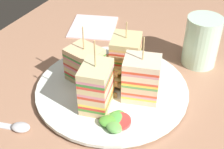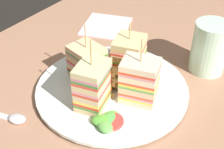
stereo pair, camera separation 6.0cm
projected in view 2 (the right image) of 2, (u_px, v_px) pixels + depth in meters
ground_plane at (112, 96)px, 63.07cm from camera, size 114.50×71.77×1.80cm
plate at (112, 89)px, 62.08cm from camera, size 28.88×28.88×1.23cm
sandwich_wedge_0 at (94, 86)px, 55.31cm from camera, size 7.23×6.02×13.40cm
sandwich_wedge_1 at (140, 80)px, 56.96cm from camera, size 6.55×7.46×12.55cm
sandwich_wedge_2 at (127, 56)px, 63.46cm from camera, size 7.60×7.01×11.10cm
sandwich_wedge_3 at (87, 62)px, 62.38cm from camera, size 6.43×7.28×11.46cm
chip_pile at (115, 77)px, 61.86cm from camera, size 8.42×7.62×2.90cm
salad_garnish at (107, 122)px, 53.66cm from camera, size 6.03×5.64×1.51cm
spoon at (7, 116)px, 56.73cm from camera, size 5.04×13.87×1.00cm
napkin at (106, 26)px, 83.02cm from camera, size 15.18×14.66×0.50cm
drinking_glass at (209, 51)px, 65.84cm from camera, size 7.23×7.23×10.61cm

